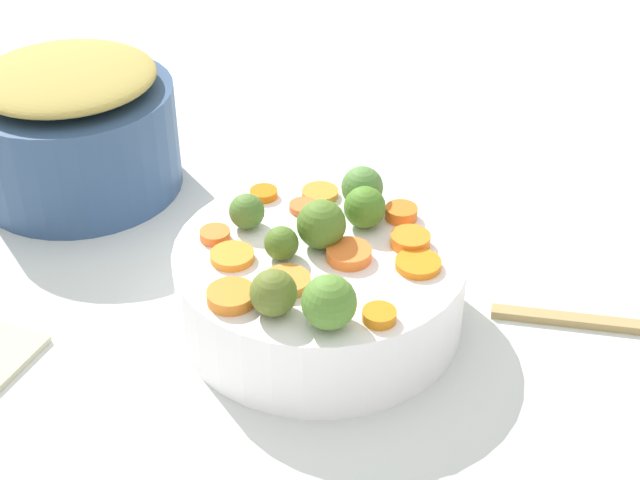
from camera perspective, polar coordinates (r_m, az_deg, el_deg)
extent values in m
cube|color=silver|center=(0.88, -1.13, -3.55)|extent=(2.40, 2.40, 0.02)
cylinder|color=white|center=(0.82, 0.00, -2.80)|extent=(0.26, 0.26, 0.08)
cylinder|color=#314C74|center=(1.04, -14.99, 6.11)|extent=(0.22, 0.22, 0.12)
ellipsoid|color=#AD9649|center=(1.01, -15.62, 9.81)|extent=(0.19, 0.19, 0.03)
cylinder|color=orange|center=(0.80, 5.67, 0.00)|extent=(0.04, 0.04, 0.01)
cylinder|color=orange|center=(0.79, -5.51, -1.01)|extent=(0.05, 0.05, 0.01)
cylinder|color=orange|center=(0.87, -3.54, 2.93)|extent=(0.04, 0.04, 0.01)
cylinder|color=orange|center=(0.72, 3.72, -4.73)|extent=(0.04, 0.04, 0.01)
cylinder|color=orange|center=(0.78, 1.82, -0.88)|extent=(0.06, 0.06, 0.01)
cylinder|color=orange|center=(0.75, -2.12, -2.60)|extent=(0.05, 0.05, 0.01)
cylinder|color=orange|center=(0.85, -1.31, 2.09)|extent=(0.03, 0.03, 0.01)
cylinder|color=orange|center=(0.81, -6.58, 0.32)|extent=(0.04, 0.04, 0.01)
cylinder|color=orange|center=(0.84, 5.10, 1.71)|extent=(0.04, 0.04, 0.01)
cylinder|color=orange|center=(0.74, -5.57, -3.51)|extent=(0.04, 0.04, 0.01)
cylinder|color=orange|center=(0.78, 6.15, -1.49)|extent=(0.04, 0.04, 0.01)
cylinder|color=orange|center=(0.87, 0.01, 2.94)|extent=(0.04, 0.04, 0.01)
sphere|color=#517527|center=(0.79, 0.08, 1.00)|extent=(0.04, 0.04, 0.04)
sphere|color=#5B6B28|center=(0.72, -2.93, -3.31)|extent=(0.04, 0.04, 0.04)
sphere|color=#4C6D24|center=(0.78, -2.43, -0.20)|extent=(0.03, 0.03, 0.03)
sphere|color=#507630|center=(0.82, -4.59, 1.80)|extent=(0.03, 0.03, 0.03)
sphere|color=#54832F|center=(0.70, 0.57, -3.90)|extent=(0.04, 0.04, 0.04)
sphere|color=#4A7A24|center=(0.82, 2.80, 1.97)|extent=(0.04, 0.04, 0.04)
sphere|color=#518139|center=(0.85, 2.65, 3.32)|extent=(0.04, 0.04, 0.04)
cube|color=#A68953|center=(0.87, 18.86, -5.13)|extent=(0.25, 0.03, 0.01)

